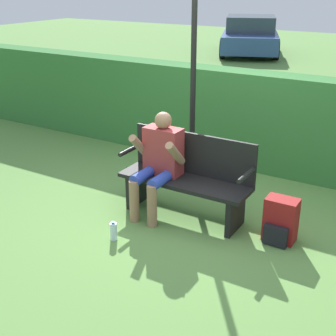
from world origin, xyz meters
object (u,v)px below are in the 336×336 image
(backpack, at_px, (280,221))
(signpost, at_px, (193,62))
(park_bench, at_px, (187,177))
(water_bottle, at_px, (114,231))
(parked_car, at_px, (250,36))
(person_seated, at_px, (159,159))

(backpack, height_order, signpost, signpost)
(park_bench, bearing_deg, signpost, 115.18)
(backpack, xyz_separation_m, signpost, (-1.51, 0.85, 1.37))
(water_bottle, distance_m, signpost, 2.29)
(water_bottle, relative_size, signpost, 0.07)
(park_bench, bearing_deg, water_bottle, -112.16)
(park_bench, xyz_separation_m, signpost, (-0.39, 0.83, 1.13))
(signpost, xyz_separation_m, parked_car, (-3.56, 10.93, -0.98))
(signpost, relative_size, parked_car, 0.66)
(signpost, bearing_deg, person_seated, -84.67)
(backpack, distance_m, parked_car, 12.84)
(backpack, bearing_deg, person_seated, -176.17)
(parked_car, bearing_deg, person_seated, 175.57)
(park_bench, distance_m, parked_car, 12.41)
(person_seated, height_order, parked_car, parked_car)
(water_bottle, height_order, parked_car, parked_car)
(backpack, bearing_deg, parked_car, 113.25)
(backpack, distance_m, signpost, 2.21)
(person_seated, bearing_deg, park_bench, 22.27)
(backpack, height_order, parked_car, parked_car)
(backpack, relative_size, parked_car, 0.11)
(signpost, distance_m, parked_car, 11.54)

